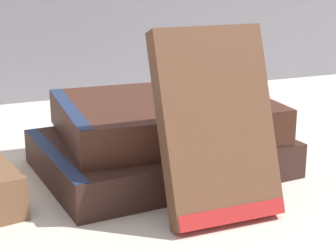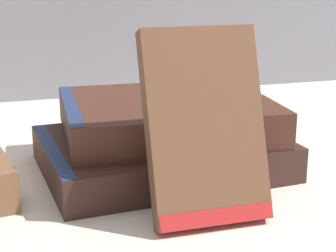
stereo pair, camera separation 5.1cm
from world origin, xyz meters
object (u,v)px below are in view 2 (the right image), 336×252
at_px(pocket_watch, 188,97).
at_px(book_flat_bottom, 156,154).
at_px(book_leaning_front, 205,133).
at_px(book_flat_top, 161,116).

bearing_deg(pocket_watch, book_flat_bottom, -178.70).
relative_size(book_flat_bottom, pocket_watch, 4.05).
relative_size(book_flat_bottom, book_leaning_front, 1.58).
relative_size(book_leaning_front, pocket_watch, 2.56).
distance_m(book_flat_top, pocket_watch, 0.03).
bearing_deg(book_leaning_front, book_flat_top, 90.13).
distance_m(book_leaning_front, pocket_watch, 0.11).
bearing_deg(book_flat_bottom, pocket_watch, -3.03).
height_order(book_flat_bottom, pocket_watch, pocket_watch).
bearing_deg(book_leaning_front, book_flat_bottom, 94.85).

